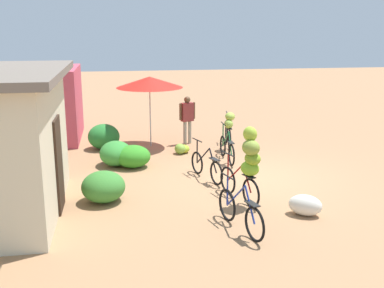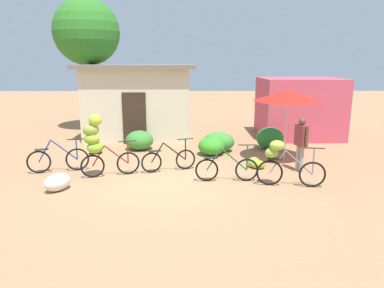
% 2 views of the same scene
% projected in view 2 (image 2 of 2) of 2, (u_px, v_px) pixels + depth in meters
% --- Properties ---
extents(ground_plane, '(60.00, 60.00, 0.00)m').
position_uv_depth(ground_plane, '(167.00, 183.00, 9.28)').
color(ground_plane, '#A27550').
extents(building_low, '(4.70, 3.03, 3.01)m').
position_uv_depth(building_low, '(139.00, 101.00, 14.59)').
color(building_low, beige).
rests_on(building_low, ground).
extents(shop_pink, '(3.20, 2.80, 2.46)m').
position_uv_depth(shop_pink, '(299.00, 108.00, 14.84)').
color(shop_pink, '#CA465B').
rests_on(shop_pink, ground).
extents(tree_behind_building, '(2.95, 2.95, 5.90)m').
position_uv_depth(tree_behind_building, '(87.00, 33.00, 15.64)').
color(tree_behind_building, brown).
rests_on(tree_behind_building, ground).
extents(hedge_bush_front_left, '(1.00, 0.98, 0.70)m').
position_uv_depth(hedge_bush_front_left, '(140.00, 140.00, 12.74)').
color(hedge_bush_front_left, '#3A8031').
rests_on(hedge_bush_front_left, ground).
extents(hedge_bush_front_right, '(0.92, 0.98, 0.62)m').
position_uv_depth(hedge_bush_front_right, '(211.00, 146.00, 12.03)').
color(hedge_bush_front_right, '#348E24').
rests_on(hedge_bush_front_right, ground).
extents(hedge_bush_mid, '(1.14, 0.91, 0.69)m').
position_uv_depth(hedge_bush_mid, '(218.00, 142.00, 12.48)').
color(hedge_bush_mid, '#368B36').
rests_on(hedge_bush_mid, ground).
extents(hedge_bush_by_door, '(0.99, 1.00, 0.80)m').
position_uv_depth(hedge_bush_by_door, '(270.00, 138.00, 12.85)').
color(hedge_bush_by_door, '#277A30').
rests_on(hedge_bush_by_door, ground).
extents(market_umbrella, '(2.13, 2.13, 2.27)m').
position_uv_depth(market_umbrella, '(288.00, 96.00, 10.99)').
color(market_umbrella, beige).
rests_on(market_umbrella, ground).
extents(bicycle_leftmost, '(1.67, 0.50, 0.97)m').
position_uv_depth(bicycle_leftmost, '(58.00, 160.00, 10.16)').
color(bicycle_leftmost, black).
rests_on(bicycle_leftmost, ground).
extents(bicycle_near_pile, '(1.57, 0.67, 1.77)m').
position_uv_depth(bicycle_near_pile, '(97.00, 142.00, 9.54)').
color(bicycle_near_pile, black).
rests_on(bicycle_near_pile, ground).
extents(bicycle_center_loaded, '(1.57, 0.55, 0.94)m').
position_uv_depth(bicycle_center_loaded, '(169.00, 160.00, 10.24)').
color(bicycle_center_loaded, black).
rests_on(bicycle_center_loaded, ground).
extents(bicycle_by_shop, '(1.69, 0.14, 1.01)m').
position_uv_depth(bicycle_by_shop, '(227.00, 169.00, 9.36)').
color(bicycle_by_shop, black).
rests_on(bicycle_by_shop, ground).
extents(bicycle_rightmost, '(1.73, 0.40, 1.20)m').
position_uv_depth(bicycle_rightmost, '(282.00, 160.00, 8.93)').
color(bicycle_rightmost, black).
rests_on(bicycle_rightmost, ground).
extents(banana_pile_on_ground, '(0.57, 0.53, 0.32)m').
position_uv_depth(banana_pile_on_ground, '(256.00, 163.00, 10.58)').
color(banana_pile_on_ground, '#81A93C').
rests_on(banana_pile_on_ground, ground).
extents(produce_sack, '(0.75, 0.83, 0.44)m').
position_uv_depth(produce_sack, '(57.00, 182.00, 8.70)').
color(produce_sack, silver).
rests_on(produce_sack, ground).
extents(person_vendor, '(0.32, 0.55, 1.59)m').
position_uv_depth(person_vendor, '(301.00, 139.00, 10.05)').
color(person_vendor, gray).
rests_on(person_vendor, ground).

